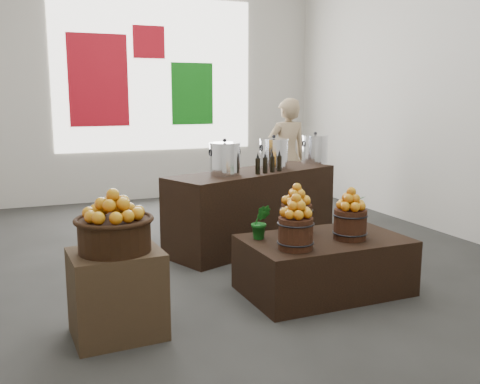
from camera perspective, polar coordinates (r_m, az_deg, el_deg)
name	(u,v)px	position (r m, az deg, el deg)	size (l,w,h in m)	color
ground	(211,258)	(5.64, -3.08, -7.00)	(7.00, 7.00, 0.00)	#31322F
back_wall	(137,74)	(8.78, -10.96, 12.21)	(6.00, 0.04, 4.00)	beige
back_opening	(156,75)	(8.82, -8.98, 12.26)	(3.20, 0.02, 2.40)	white
deco_red_left	(98,80)	(8.64, -14.87, 11.43)	(0.90, 0.04, 1.40)	#B30D1C
deco_green_right	(192,94)	(8.97, -5.12, 10.39)	(0.70, 0.04, 1.00)	#117014
deco_red_upper	(149,42)	(8.82, -9.71, 15.49)	(0.50, 0.04, 0.50)	#B30D1C
crate	(117,294)	(3.89, -12.98, -10.51)	(0.62, 0.50, 0.62)	#463220
wicker_basket	(115,235)	(3.77, -13.23, -4.52)	(0.49, 0.49, 0.22)	black
apples_in_basket	(113,205)	(3.72, -13.37, -1.32)	(0.38, 0.38, 0.21)	#AE1F05
display_table	(324,265)	(4.69, 8.94, -7.68)	(1.37, 0.84, 0.48)	black
apple_bucket_front_left	(296,233)	(4.24, 5.95, -4.42)	(0.27, 0.27, 0.25)	#381A0F
apples_in_bucket_front_left	(296,206)	(4.19, 6.00, -1.52)	(0.21, 0.21, 0.18)	#AE1F05
apple_bucket_front_right	(350,224)	(4.60, 11.66, -3.40)	(0.27, 0.27, 0.25)	#381A0F
apples_in_bucket_front_right	(351,199)	(4.55, 11.76, -0.72)	(0.21, 0.21, 0.18)	#AE1F05
apple_bucket_rear	(296,219)	(4.73, 6.02, -2.86)	(0.27, 0.27, 0.25)	#381A0F
apples_in_bucket_rear	(297,194)	(4.69, 6.07, -0.25)	(0.21, 0.21, 0.18)	#AE1F05
herb_garnish_right	(349,211)	(5.00, 11.52, -2.02)	(0.27, 0.23, 0.30)	#125918
herb_garnish_left	(261,222)	(4.50, 2.23, -3.19)	(0.16, 0.13, 0.30)	#125918
counter	(253,208)	(5.99, 1.40, -1.77)	(2.07, 0.66, 0.85)	black
stock_pot_left	(225,160)	(5.61, -1.64, 3.46)	(0.32, 0.32, 0.32)	silver
stock_pot_center	(274,154)	(6.13, 3.61, 4.03)	(0.32, 0.32, 0.32)	silver
stock_pot_right	(315,150)	(6.70, 7.99, 4.48)	(0.32, 0.32, 0.32)	silver
oil_cruets	(267,162)	(5.76, 2.89, 3.21)	(0.30, 0.06, 0.24)	black
shopper	(287,157)	(7.57, 5.00, 3.75)	(0.60, 0.39, 1.64)	#987F5D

